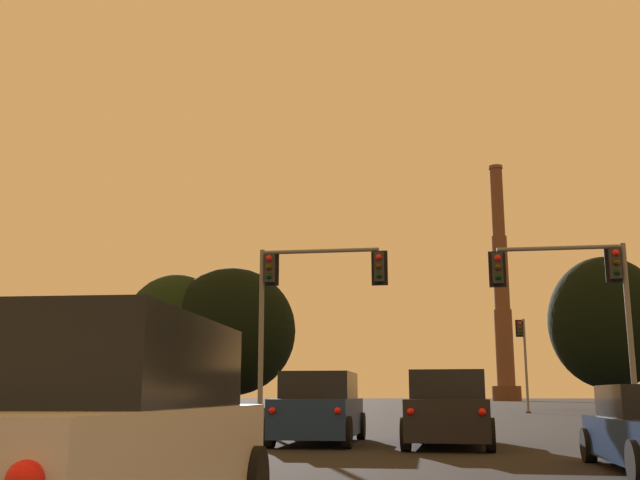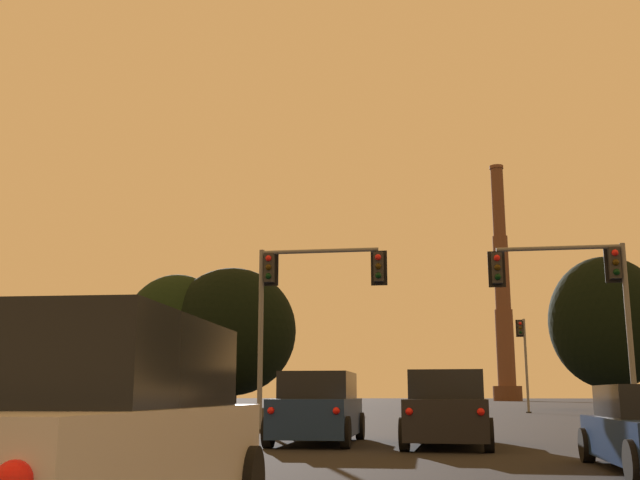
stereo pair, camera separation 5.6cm
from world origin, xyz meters
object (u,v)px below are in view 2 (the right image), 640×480
suv_center_lane_front (448,409)px  smokestack (503,305)px  traffic_light_overhead_left (301,291)px  traffic_light_overhead_right (581,289)px  suv_left_lane_front (318,409)px  suv_left_lane_third (79,442)px  traffic_light_far_right (524,351)px

suv_center_lane_front → smokestack: size_ratio=0.10×
suv_center_lane_front → traffic_light_overhead_left: traffic_light_overhead_left is taller
traffic_light_overhead_left → traffic_light_overhead_right: size_ratio=1.03×
suv_left_lane_front → suv_center_lane_front: size_ratio=0.99×
smokestack → suv_left_lane_front: bearing=-96.9°
suv_left_lane_front → suv_left_lane_third: bearing=-88.9°
traffic_light_overhead_right → traffic_light_far_right: bearing=87.4°
smokestack → traffic_light_far_right: bearing=-94.3°
suv_left_lane_third → traffic_light_overhead_right: traffic_light_overhead_right is taller
suv_left_lane_third → traffic_light_overhead_left: traffic_light_overhead_left is taller
traffic_light_far_right → smokestack: size_ratio=0.13×
suv_left_lane_front → traffic_light_overhead_right: bearing=33.9°
suv_left_lane_third → suv_left_lane_front: same height
smokestack → suv_center_lane_front: bearing=-95.5°
suv_center_lane_front → traffic_light_overhead_right: bearing=55.3°
traffic_light_far_right → smokestack: bearing=85.7°
traffic_light_overhead_left → smokestack: smokestack is taller
suv_left_lane_front → traffic_light_far_right: traffic_light_far_right is taller
traffic_light_far_right → smokestack: (8.32, 110.59, 16.07)m
suv_center_lane_front → traffic_light_overhead_left: (-4.94, 6.40, 3.97)m
suv_left_lane_third → traffic_light_overhead_right: size_ratio=0.80×
suv_left_lane_front → suv_center_lane_front: bearing=-10.9°
suv_left_lane_front → smokestack: (17.67, 146.55, 19.54)m
suv_left_lane_third → traffic_light_overhead_left: 20.88m
suv_left_lane_third → smokestack: size_ratio=0.10×
traffic_light_overhead_left → traffic_light_far_right: (10.89, 30.17, -0.50)m
traffic_light_overhead_right → suv_left_lane_third: bearing=-110.5°
suv_left_lane_third → suv_center_lane_front: same height
traffic_light_overhead_left → smokestack: 142.92m
traffic_light_far_right → suv_left_lane_front: bearing=-104.6°
traffic_light_overhead_left → traffic_light_far_right: bearing=70.1°
suv_left_lane_third → traffic_light_overhead_left: size_ratio=0.78×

